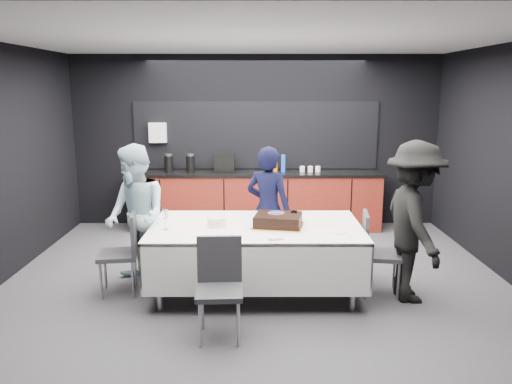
# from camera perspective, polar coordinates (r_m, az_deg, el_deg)

# --- Properties ---
(ground) EXTENTS (6.00, 6.00, 0.00)m
(ground) POSITION_cam_1_polar(r_m,az_deg,el_deg) (6.17, 0.00, -9.78)
(ground) COLOR #424247
(ground) RESTS_ON ground
(room_shell) EXTENTS (6.04, 5.04, 2.82)m
(room_shell) POSITION_cam_1_polar(r_m,az_deg,el_deg) (5.75, 0.00, 7.70)
(room_shell) COLOR white
(room_shell) RESTS_ON ground
(kitchenette) EXTENTS (4.10, 0.64, 2.05)m
(kitchenette) POSITION_cam_1_polar(r_m,az_deg,el_deg) (8.14, -0.14, -0.42)
(kitchenette) COLOR maroon
(kitchenette) RESTS_ON ground
(party_table) EXTENTS (2.32, 1.32, 0.78)m
(party_table) POSITION_cam_1_polar(r_m,az_deg,el_deg) (5.58, 0.01, -5.18)
(party_table) COLOR #99999E
(party_table) RESTS_ON ground
(cake_assembly) EXTENTS (0.61, 0.53, 0.17)m
(cake_assembly) POSITION_cam_1_polar(r_m,az_deg,el_deg) (5.49, 2.55, -3.24)
(cake_assembly) COLOR gold
(cake_assembly) RESTS_ON party_table
(plate_stack) EXTENTS (0.21, 0.21, 0.10)m
(plate_stack) POSITION_cam_1_polar(r_m,az_deg,el_deg) (5.51, -4.53, -3.38)
(plate_stack) COLOR white
(plate_stack) RESTS_ON party_table
(loose_plate_near) EXTENTS (0.19, 0.19, 0.01)m
(loose_plate_near) POSITION_cam_1_polar(r_m,az_deg,el_deg) (5.24, -3.56, -4.71)
(loose_plate_near) COLOR white
(loose_plate_near) RESTS_ON party_table
(loose_plate_right_a) EXTENTS (0.22, 0.22, 0.01)m
(loose_plate_right_a) POSITION_cam_1_polar(r_m,az_deg,el_deg) (5.64, 7.91, -3.59)
(loose_plate_right_a) COLOR white
(loose_plate_right_a) RESTS_ON party_table
(loose_plate_right_b) EXTENTS (0.18, 0.18, 0.01)m
(loose_plate_right_b) POSITION_cam_1_polar(r_m,az_deg,el_deg) (5.35, 9.25, -4.49)
(loose_plate_right_b) COLOR white
(loose_plate_right_b) RESTS_ON party_table
(loose_plate_far) EXTENTS (0.19, 0.19, 0.01)m
(loose_plate_far) POSITION_cam_1_polar(r_m,az_deg,el_deg) (5.86, 0.11, -2.87)
(loose_plate_far) COLOR white
(loose_plate_far) RESTS_ON party_table
(fork_pile) EXTENTS (0.16, 0.12, 0.02)m
(fork_pile) POSITION_cam_1_polar(r_m,az_deg,el_deg) (5.03, 2.24, -5.31)
(fork_pile) COLOR white
(fork_pile) RESTS_ON party_table
(champagne_flute) EXTENTS (0.06, 0.06, 0.22)m
(champagne_flute) POSITION_cam_1_polar(r_m,az_deg,el_deg) (5.42, -10.34, -2.62)
(champagne_flute) COLOR white
(champagne_flute) RESTS_ON party_table
(chair_left) EXTENTS (0.48, 0.48, 0.92)m
(chair_left) POSITION_cam_1_polar(r_m,az_deg,el_deg) (5.76, -14.78, -6.13)
(chair_left) COLOR #2F3035
(chair_left) RESTS_ON ground
(chair_right) EXTENTS (0.47, 0.47, 0.92)m
(chair_right) POSITION_cam_1_polar(r_m,az_deg,el_deg) (5.72, 13.42, -6.18)
(chair_right) COLOR #2F3035
(chair_right) RESTS_ON ground
(chair_near) EXTENTS (0.44, 0.44, 0.92)m
(chair_near) POSITION_cam_1_polar(r_m,az_deg,el_deg) (4.68, -4.20, -10.00)
(chair_near) COLOR #2F3035
(chair_near) RESTS_ON ground
(person_center) EXTENTS (0.68, 0.58, 1.58)m
(person_center) POSITION_cam_1_polar(r_m,az_deg,el_deg) (6.22, 1.40, -1.97)
(person_center) COLOR black
(person_center) RESTS_ON ground
(person_left) EXTENTS (0.98, 1.02, 1.66)m
(person_left) POSITION_cam_1_polar(r_m,az_deg,el_deg) (5.85, -13.57, -2.79)
(person_left) COLOR #ADCAD9
(person_left) RESTS_ON ground
(person_right) EXTENTS (0.70, 1.16, 1.74)m
(person_right) POSITION_cam_1_polar(r_m,az_deg,el_deg) (5.59, 17.60, -3.28)
(person_right) COLOR black
(person_right) RESTS_ON ground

